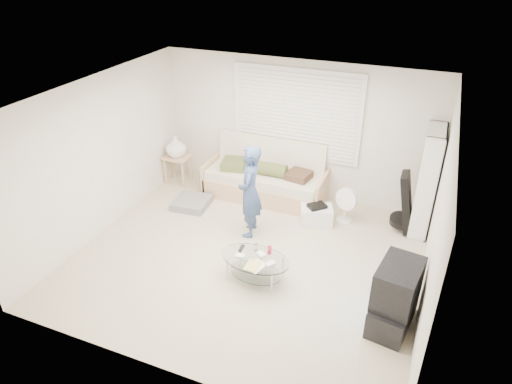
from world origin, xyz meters
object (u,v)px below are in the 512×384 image
at_px(tv_unit, 395,297).
at_px(coffee_table, 255,262).
at_px(futon_sofa, 266,179).
at_px(bookshelf, 427,182).

bearing_deg(tv_unit, coffee_table, 175.37).
bearing_deg(coffee_table, futon_sofa, 107.52).
bearing_deg(futon_sofa, bookshelf, -1.89).
relative_size(futon_sofa, bookshelf, 1.25).
xyz_separation_m(tv_unit, coffee_table, (-1.89, 0.15, -0.14)).
distance_m(bookshelf, coffee_table, 3.05).
xyz_separation_m(futon_sofa, tv_unit, (2.62, -2.45, 0.08)).
xyz_separation_m(futon_sofa, bookshelf, (2.75, -0.09, 0.53)).
relative_size(futon_sofa, tv_unit, 2.46).
height_order(bookshelf, tv_unit, bookshelf).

